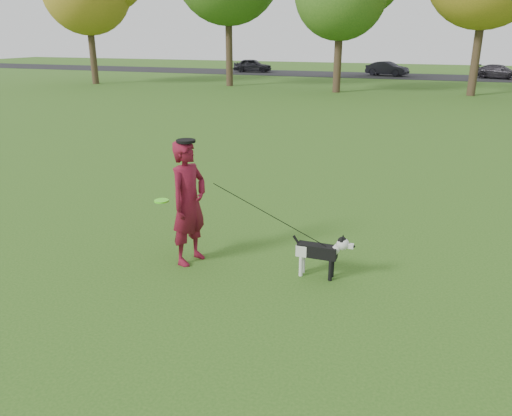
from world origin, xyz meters
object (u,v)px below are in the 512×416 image
at_px(man, 189,203).
at_px(car_mid, 387,69).
at_px(car_left, 253,65).
at_px(car_right, 499,72).
at_px(dog, 322,250).

relative_size(man, car_mid, 0.55).
height_order(car_left, car_mid, car_left).
bearing_deg(man, car_right, 2.16).
height_order(man, dog, man).
relative_size(dog, car_mid, 0.26).
bearing_deg(man, car_left, 32.25).
bearing_deg(car_mid, man, -160.76).
xyz_separation_m(dog, car_right, (5.68, 39.97, 0.13)).
bearing_deg(car_mid, car_left, 107.52).
height_order(man, car_left, man).
xyz_separation_m(dog, car_mid, (-3.33, 39.97, 0.18)).
bearing_deg(man, car_mid, 14.88).
bearing_deg(dog, car_left, 111.84).
bearing_deg(dog, car_mid, 94.77).
xyz_separation_m(man, car_left, (-13.88, 40.13, -0.36)).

